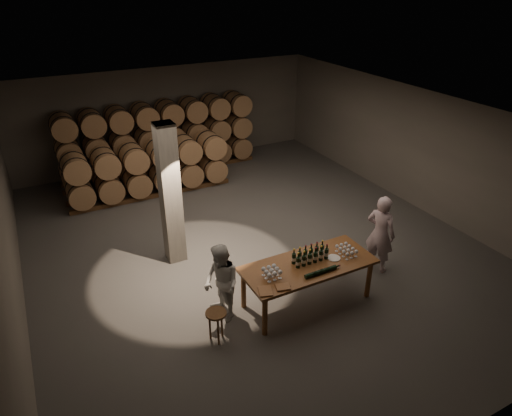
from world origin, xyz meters
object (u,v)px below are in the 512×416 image
tasting_table (308,268)px  notebook_near (283,287)px  bottle_cluster (310,256)px  person_man (380,234)px  plate (334,258)px  stool (216,317)px  person_woman (221,283)px

tasting_table → notebook_near: size_ratio=10.50×
bottle_cluster → person_man: size_ratio=0.41×
tasting_table → plate: size_ratio=10.08×
tasting_table → person_man: size_ratio=1.47×
stool → person_man: size_ratio=0.35×
bottle_cluster → notebook_near: bearing=-151.6°
notebook_near → person_man: 2.88m
bottle_cluster → stool: bottle_cluster is taller
plate → person_man: bearing=12.4°
notebook_near → stool: bearing=-175.8°
bottle_cluster → notebook_near: bottle_cluster is taller
person_man → stool: bearing=72.8°
notebook_near → person_woman: size_ratio=0.16×
plate → stool: bearing=-177.9°
person_man → person_woman: (-3.66, 0.11, -0.11)m
person_man → person_woman: person_man is taller
tasting_table → person_man: (2.00, 0.25, 0.09)m
stool → person_woman: size_ratio=0.40×
bottle_cluster → person_woman: (-1.74, 0.29, -0.24)m
tasting_table → plate: (0.54, -0.07, 0.11)m
notebook_near → person_man: size_ratio=0.14×
tasting_table → notebook_near: (-0.81, -0.41, 0.12)m
stool → tasting_table: bearing=4.5°
stool → notebook_near: bearing=-11.8°
tasting_table → plate: plate is taller
tasting_table → notebook_near: 0.91m
tasting_table → notebook_near: notebook_near is taller
notebook_near → person_man: person_man is taller
bottle_cluster → notebook_near: (-0.89, -0.48, -0.10)m
tasting_table → notebook_near: bearing=-153.3°
bottle_cluster → person_woman: person_woman is taller
tasting_table → person_woman: person_woman is taller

